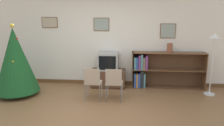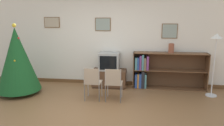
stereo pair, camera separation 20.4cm
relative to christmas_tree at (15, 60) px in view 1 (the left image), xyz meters
The scene contains 10 objects.
ground_plane 2.64m from the christmas_tree, 29.23° to the right, with size 24.00×24.00×0.00m, color brown.
wall_back 2.49m from the christmas_tree, 28.19° to the left, with size 8.80×0.11×2.70m.
christmas_tree is the anchor object (origin of this frame).
tv_console 2.53m from the christmas_tree, 20.40° to the left, with size 0.96×0.48×0.51m.
television 2.45m from the christmas_tree, 20.34° to the left, with size 0.57×0.46×0.50m.
folding_chair_left 2.09m from the christmas_tree, ahead, with size 0.40×0.40×0.82m.
folding_chair_right 2.59m from the christmas_tree, ahead, with size 0.40×0.40×0.82m.
bookshelf 3.77m from the christmas_tree, 14.35° to the left, with size 2.03×0.36×1.03m.
vase 4.10m from the christmas_tree, 12.66° to the left, with size 0.15×0.15×0.27m.
standing_lamp 5.04m from the christmas_tree, ahead, with size 0.28×0.28×1.60m.
Camera 1 is at (0.80, -3.98, 2.04)m, focal length 35.00 mm.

